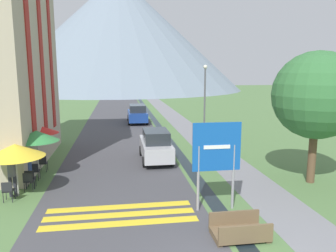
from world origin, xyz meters
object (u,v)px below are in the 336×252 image
object	(u,v)px
parked_car_far	(137,114)
cafe_chair_far_left	(43,162)
person_standing_terrace	(12,174)
cafe_chair_middle	(35,170)
tree_by_path	(317,95)
parked_car_near	(156,145)
cafe_umbrella_rear_red	(40,130)
cafe_umbrella_front_yellow	(15,150)
streetlamp	(205,97)
footbridge	(239,231)
road_sign	(217,154)
cafe_umbrella_middle_green	(36,136)
cafe_chair_nearest	(8,190)
cafe_chair_near_left	(29,180)
cafe_chair_near_right	(30,177)
person_seated_near	(28,169)

from	to	relation	value
parked_car_far	cafe_chair_far_left	bearing A→B (deg)	-110.73
person_standing_terrace	cafe_chair_middle	bearing A→B (deg)	78.37
tree_by_path	parked_car_near	bearing A→B (deg)	144.94
cafe_umbrella_rear_red	cafe_umbrella_front_yellow	bearing A→B (deg)	-89.20
cafe_umbrella_front_yellow	tree_by_path	distance (m)	13.23
cafe_chair_middle	streetlamp	xyz separation A→B (m)	(10.17, 7.18, 2.75)
footbridge	cafe_chair_far_left	distance (m)	10.98
road_sign	cafe_umbrella_middle_green	size ratio (longest dim) A/B	1.41
cafe_chair_middle	cafe_umbrella_middle_green	distance (m)	1.63
cafe_umbrella_middle_green	tree_by_path	bearing A→B (deg)	-11.33
cafe_chair_nearest	person_standing_terrace	xyz separation A→B (m)	(0.01, 0.59, 0.46)
footbridge	tree_by_path	bearing A→B (deg)	40.60
cafe_chair_middle	tree_by_path	bearing A→B (deg)	10.43
road_sign	cafe_umbrella_front_yellow	size ratio (longest dim) A/B	1.41
streetlamp	person_standing_terrace	bearing A→B (deg)	-139.19
footbridge	parked_car_far	distance (m)	23.17
cafe_chair_far_left	cafe_chair_near_left	distance (m)	2.76
cafe_chair_far_left	cafe_umbrella_middle_green	distance (m)	1.84
cafe_chair_nearest	cafe_umbrella_rear_red	bearing A→B (deg)	67.64
cafe_chair_near_left	cafe_umbrella_rear_red	distance (m)	4.49
cafe_chair_near_right	cafe_umbrella_rear_red	distance (m)	4.18
cafe_chair_near_right	cafe_umbrella_middle_green	size ratio (longest dim) A/B	0.36
person_standing_terrace	streetlamp	bearing A→B (deg)	40.81
road_sign	streetlamp	xyz separation A→B (m)	(2.63, 11.63, 1.11)
footbridge	cafe_umbrella_middle_green	bearing A→B (deg)	137.39
cafe_chair_far_left	streetlamp	distance (m)	11.98
parked_car_near	cafe_umbrella_middle_green	size ratio (longest dim) A/B	1.71
cafe_chair_far_left	person_standing_terrace	distance (m)	3.35
cafe_umbrella_rear_red	tree_by_path	distance (m)	14.19
cafe_chair_nearest	streetlamp	distance (m)	14.63
cafe_umbrella_front_yellow	cafe_umbrella_middle_green	distance (m)	2.34
cafe_umbrella_front_yellow	person_seated_near	world-z (taller)	cafe_umbrella_front_yellow
parked_car_far	cafe_umbrella_middle_green	distance (m)	17.14
person_standing_terrace	parked_car_near	bearing A→B (deg)	34.93
cafe_umbrella_front_yellow	streetlamp	distance (m)	13.88
cafe_umbrella_front_yellow	cafe_umbrella_middle_green	world-z (taller)	cafe_umbrella_middle_green
cafe_umbrella_front_yellow	cafe_chair_near_left	bearing A→B (deg)	58.54
cafe_chair_nearest	cafe_umbrella_front_yellow	world-z (taller)	cafe_umbrella_front_yellow
cafe_umbrella_front_yellow	cafe_umbrella_rear_red	size ratio (longest dim) A/B	1.08
cafe_chair_near_left	cafe_umbrella_front_yellow	distance (m)	1.56
cafe_umbrella_rear_red	person_seated_near	xyz separation A→B (m)	(0.10, -3.16, -1.29)
footbridge	road_sign	bearing A→B (deg)	93.82
cafe_chair_near_left	cafe_chair_nearest	xyz separation A→B (m)	(-0.50, -1.11, 0.00)
parked_car_near	cafe_chair_far_left	world-z (taller)	parked_car_near
cafe_chair_near_left	person_seated_near	bearing A→B (deg)	81.12
footbridge	person_seated_near	world-z (taller)	person_seated_near
footbridge	cafe_chair_nearest	distance (m)	9.05
streetlamp	tree_by_path	bearing A→B (deg)	-74.06
road_sign	cafe_chair_far_left	size ratio (longest dim) A/B	3.92
cafe_chair_near_left	cafe_umbrella_middle_green	xyz separation A→B (m)	(0.01, 1.81, 1.58)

